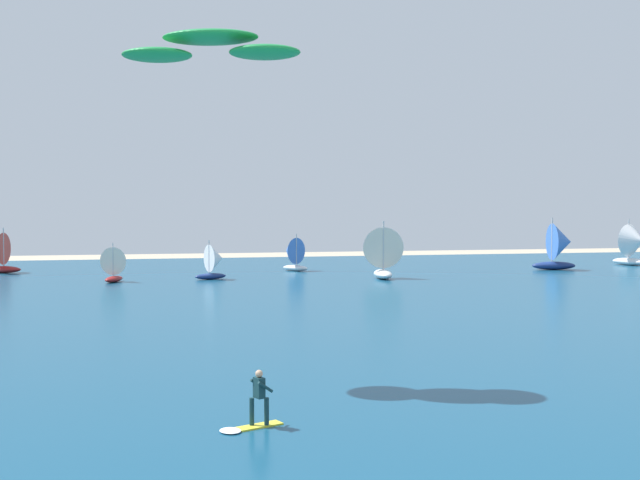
{
  "coord_description": "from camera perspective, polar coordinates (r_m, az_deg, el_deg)",
  "views": [
    {
      "loc": [
        -6.71,
        -6.52,
        6.42
      ],
      "look_at": [
        -0.99,
        17.63,
        5.47
      ],
      "focal_mm": 43.4,
      "sensor_mm": 36.0,
      "label": 1
    }
  ],
  "objects": [
    {
      "name": "ocean",
      "position": [
        59.23,
        -6.76,
        -4.0
      ],
      "size": [
        160.0,
        90.0,
        0.1
      ],
      "primitive_type": "cube",
      "color": "navy",
      "rests_on": "ground"
    },
    {
      "name": "kitesurfer",
      "position": [
        23.04,
        -4.93,
        -12.18
      ],
      "size": [
        2.02,
        1.25,
        1.67
      ],
      "color": "yellow",
      "rests_on": "ocean"
    },
    {
      "name": "kite",
      "position": [
        29.8,
        -8.09,
        13.9
      ],
      "size": [
        7.09,
        4.39,
        1.03
      ],
      "color": "#198C3F"
    },
    {
      "name": "sailboat_heeled_over",
      "position": [
        81.18,
        -2.08,
        -1.02
      ],
      "size": [
        3.31,
        3.51,
        3.91
      ],
      "color": "white",
      "rests_on": "ocean"
    },
    {
      "name": "sailboat_mid_right",
      "position": [
        72.5,
        4.58,
        -0.88
      ],
      "size": [
        4.04,
        4.69,
        5.36
      ],
      "color": "white",
      "rests_on": "ocean"
    },
    {
      "name": "sailboat_near_shore",
      "position": [
        71.76,
        -7.76,
        -1.56
      ],
      "size": [
        3.21,
        2.84,
        3.61
      ],
      "color": "navy",
      "rests_on": "ocean"
    },
    {
      "name": "sailboat_anchored_offshore",
      "position": [
        86.31,
        17.28,
        -0.42
      ],
      "size": [
        4.91,
        4.25,
        5.57
      ],
      "color": "navy",
      "rests_on": "ocean"
    },
    {
      "name": "sailboat_center_horizon",
      "position": [
        95.7,
        22.19,
        -0.3
      ],
      "size": [
        4.21,
        4.76,
        5.34
      ],
      "color": "white",
      "rests_on": "ocean"
    },
    {
      "name": "sailboat_mid_left",
      "position": [
        70.88,
        -14.83,
        -1.71
      ],
      "size": [
        2.77,
        3.09,
        3.48
      ],
      "color": "maroon",
      "rests_on": "ocean"
    }
  ]
}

